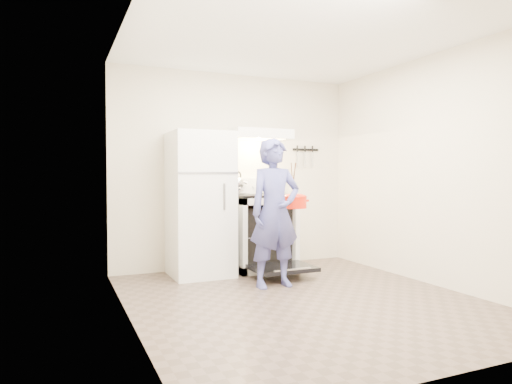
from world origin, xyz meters
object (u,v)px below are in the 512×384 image
at_px(stove_body, 261,233).
at_px(dutch_oven, 294,203).
at_px(refrigerator, 200,204).
at_px(person, 275,213).
at_px(tea_kettle, 236,183).

bearing_deg(stove_body, dutch_oven, -77.05).
bearing_deg(refrigerator, person, -56.97).
bearing_deg(refrigerator, tea_kettle, 21.59).
height_order(tea_kettle, person, person).
xyz_separation_m(refrigerator, tea_kettle, (0.55, 0.22, 0.25)).
relative_size(refrigerator, tea_kettle, 5.67).
relative_size(person, dutch_oven, 4.47).
relative_size(refrigerator, stove_body, 1.85).
relative_size(refrigerator, person, 1.07).
height_order(stove_body, dutch_oven, dutch_oven).
distance_m(tea_kettle, person, 1.13).
xyz_separation_m(refrigerator, person, (0.57, -0.87, -0.06)).
relative_size(stove_body, tea_kettle, 3.07).
height_order(refrigerator, dutch_oven, refrigerator).
distance_m(tea_kettle, dutch_oven, 0.93).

